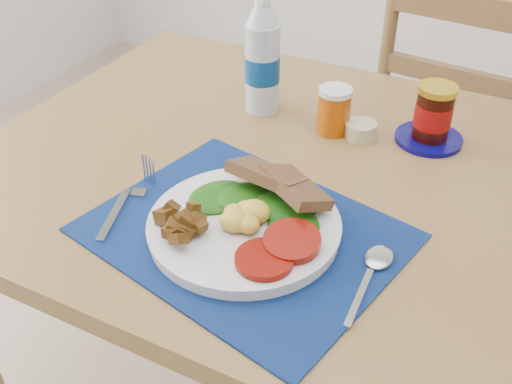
% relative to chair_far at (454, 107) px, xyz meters
% --- Properties ---
extents(table, '(1.40, 0.90, 0.75)m').
position_rel_chair_far_xyz_m(table, '(-0.05, -0.73, 0.10)').
color(table, brown).
rests_on(table, ground).
extents(chair_far, '(0.45, 0.44, 1.11)m').
position_rel_chair_far_xyz_m(chair_far, '(0.00, 0.00, 0.00)').
color(chair_far, brown).
rests_on(chair_far, ground).
extents(placemat, '(0.52, 0.45, 0.00)m').
position_rel_chair_far_xyz_m(placemat, '(-0.16, -0.94, 0.19)').
color(placemat, black).
rests_on(placemat, table).
extents(breakfast_plate, '(0.29, 0.29, 0.07)m').
position_rel_chair_far_xyz_m(breakfast_plate, '(-0.16, -0.94, 0.21)').
color(breakfast_plate, silver).
rests_on(breakfast_plate, placemat).
extents(fork, '(0.06, 0.19, 0.00)m').
position_rel_chair_far_xyz_m(fork, '(-0.36, -0.96, 0.19)').
color(fork, '#B2B5BA').
rests_on(fork, placemat).
extents(spoon, '(0.04, 0.17, 0.00)m').
position_rel_chair_far_xyz_m(spoon, '(0.05, -0.93, 0.19)').
color(spoon, '#B2B5BA').
rests_on(spoon, placemat).
extents(water_bottle, '(0.07, 0.07, 0.24)m').
position_rel_chair_far_xyz_m(water_bottle, '(-0.32, -0.56, 0.29)').
color(water_bottle, '#ADBFCC').
rests_on(water_bottle, table).
extents(juice_glass, '(0.06, 0.06, 0.09)m').
position_rel_chair_far_xyz_m(juice_glass, '(-0.15, -0.58, 0.23)').
color(juice_glass, '#AE4404').
rests_on(juice_glass, table).
extents(ramekin, '(0.06, 0.06, 0.03)m').
position_rel_chair_far_xyz_m(ramekin, '(-0.10, -0.58, 0.20)').
color(ramekin, '#BBAD89').
rests_on(ramekin, table).
extents(jam_on_saucer, '(0.13, 0.13, 0.12)m').
position_rel_chair_far_xyz_m(jam_on_saucer, '(0.03, -0.53, 0.24)').
color(jam_on_saucer, '#080558').
rests_on(jam_on_saucer, table).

